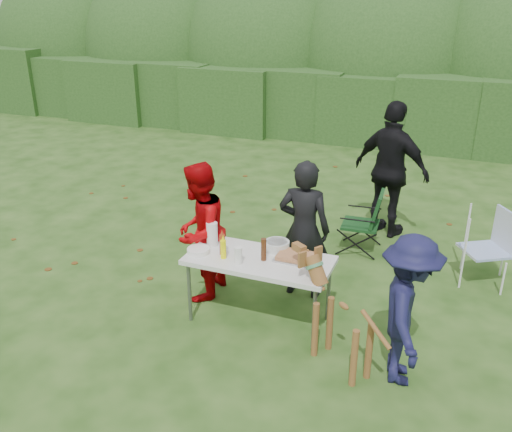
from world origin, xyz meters
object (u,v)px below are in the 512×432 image
at_px(beer_bottle, 264,249).
at_px(paper_towel_roll, 212,234).
at_px(person_cook, 304,230).
at_px(lawn_chair, 486,248).
at_px(person_black_puffy, 391,170).
at_px(camping_chair, 361,221).
at_px(dog, 343,321).
at_px(person_red_jacket, 199,232).
at_px(child, 408,311).
at_px(folding_table, 259,263).
at_px(mustard_bottle, 223,249).
at_px(ketchup_bottle, 222,245).

bearing_deg(beer_bottle, paper_towel_roll, 168.63).
relative_size(person_cook, paper_towel_roll, 6.22).
bearing_deg(lawn_chair, person_black_puffy, -68.42).
bearing_deg(camping_chair, person_cook, 70.42).
bearing_deg(person_cook, dog, 120.98).
height_order(person_red_jacket, child, person_red_jacket).
xyz_separation_m(folding_table, camping_chair, (0.65, 2.06, -0.25)).
relative_size(child, mustard_bottle, 7.08).
distance_m(dog, camping_chair, 2.53).
bearing_deg(mustard_bottle, camping_chair, 65.58).
relative_size(folding_table, beer_bottle, 6.25).
relative_size(person_cook, dog, 1.54).
bearing_deg(paper_towel_roll, folding_table, -10.41).
xyz_separation_m(ketchup_bottle, beer_bottle, (0.45, 0.03, 0.01)).
relative_size(ketchup_bottle, paper_towel_roll, 0.85).
bearing_deg(folding_table, mustard_bottle, -159.33).
height_order(folding_table, ketchup_bottle, ketchup_bottle).
height_order(folding_table, dog, dog).
bearing_deg(dog, paper_towel_roll, 14.61).
bearing_deg(ketchup_bottle, person_red_jacket, 144.83).
bearing_deg(camping_chair, child, 106.19).
bearing_deg(child, dog, 84.14).
relative_size(person_black_puffy, camping_chair, 2.23).
height_order(camping_chair, paper_towel_roll, paper_towel_roll).
relative_size(person_black_puffy, dog, 1.83).
distance_m(person_cook, person_black_puffy, 2.15).
bearing_deg(camping_chair, person_black_puffy, -113.49).
bearing_deg(ketchup_bottle, person_black_puffy, 65.29).
height_order(person_cook, person_black_puffy, person_black_puffy).
bearing_deg(folding_table, child, -14.42).
bearing_deg(mustard_bottle, beer_bottle, 15.18).
distance_m(person_black_puffy, camping_chair, 0.90).
height_order(folding_table, camping_chair, camping_chair).
height_order(camping_chair, beer_bottle, beer_bottle).
relative_size(person_black_puffy, lawn_chair, 2.10).
bearing_deg(lawn_chair, folding_table, 7.45).
relative_size(person_cook, ketchup_bottle, 7.36).
relative_size(child, beer_bottle, 5.90).
bearing_deg(person_red_jacket, paper_towel_roll, 57.08).
xyz_separation_m(person_red_jacket, ketchup_bottle, (0.42, -0.30, 0.06)).
xyz_separation_m(dog, ketchup_bottle, (-1.38, 0.39, 0.35)).
height_order(person_cook, ketchup_bottle, person_cook).
distance_m(person_red_jacket, lawn_chair, 3.40).
relative_size(folding_table, camping_chair, 1.74).
xyz_separation_m(folding_table, person_red_jacket, (-0.82, 0.25, 0.11)).
height_order(dog, ketchup_bottle, dog).
height_order(person_red_jacket, dog, person_red_jacket).
bearing_deg(person_black_puffy, ketchup_bottle, 86.96).
distance_m(lawn_chair, paper_towel_roll, 3.27).
bearing_deg(person_red_jacket, child, 72.97).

